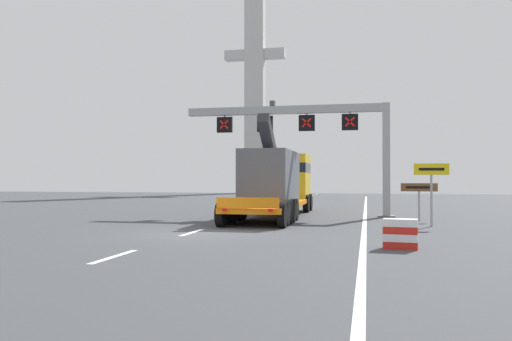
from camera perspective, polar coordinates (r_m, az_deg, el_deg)
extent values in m
plane|color=#424449|center=(20.21, -6.40, -6.87)|extent=(112.00, 112.00, 0.00)
cube|color=silver|center=(14.84, -15.15, -9.01)|extent=(0.20, 2.60, 0.01)
cube|color=silver|center=(20.76, -6.94, -6.70)|extent=(0.20, 2.60, 0.01)
cube|color=silver|center=(26.93, -2.46, -5.36)|extent=(0.20, 2.60, 0.01)
cube|color=silver|center=(33.22, 0.33, -4.51)|extent=(0.20, 2.60, 0.01)
cube|color=silver|center=(39.56, 2.22, -3.93)|extent=(0.20, 2.60, 0.01)
cube|color=silver|center=(45.94, 3.59, -3.50)|extent=(0.20, 2.60, 0.01)
cube|color=silver|center=(52.33, 4.62, -3.18)|extent=(0.20, 2.60, 0.01)
cube|color=silver|center=(58.74, 5.43, -2.93)|extent=(0.20, 2.60, 0.01)
cube|color=silver|center=(65.17, 6.07, -2.72)|extent=(0.20, 2.60, 0.01)
cube|color=silver|center=(71.60, 6.60, -2.56)|extent=(0.20, 2.60, 0.01)
cube|color=silver|center=(31.15, 11.74, -4.74)|extent=(0.20, 63.00, 0.01)
cube|color=#9EA0A5|center=(29.79, 13.95, 1.14)|extent=(0.40, 0.40, 6.30)
cube|color=slate|center=(29.85, 13.97, -4.83)|extent=(0.90, 0.90, 0.08)
cube|color=#9EA0A5|center=(30.36, 3.24, 6.57)|extent=(11.59, 0.44, 0.44)
cube|color=#4C4C51|center=(30.54, 1.82, 7.28)|extent=(0.28, 0.40, 0.28)
cube|color=black|center=(29.94, 10.15, 5.19)|extent=(0.90, 0.24, 0.91)
cube|color=#9EA0A5|center=(30.00, 10.15, 6.15)|extent=(0.08, 0.08, 0.16)
cube|color=red|center=(29.81, 10.15, 5.22)|extent=(0.56, 0.02, 0.56)
cube|color=red|center=(29.81, 10.15, 5.22)|extent=(0.56, 0.02, 0.56)
cube|color=black|center=(30.11, 5.53, 5.15)|extent=(0.90, 0.24, 0.91)
cube|color=#9EA0A5|center=(30.17, 5.53, 6.10)|extent=(0.08, 0.08, 0.16)
cube|color=red|center=(29.98, 5.50, 5.17)|extent=(0.56, 0.02, 0.56)
cube|color=red|center=(29.98, 5.50, 5.17)|extent=(0.56, 0.02, 0.56)
cube|color=black|center=(30.47, 0.99, 5.07)|extent=(0.90, 0.24, 0.91)
cube|color=#9EA0A5|center=(30.53, 0.99, 6.01)|extent=(0.08, 0.08, 0.16)
cone|color=orange|center=(30.36, 0.94, 5.27)|extent=(0.32, 0.32, 0.32)
cube|color=black|center=(31.02, -3.42, 4.97)|extent=(0.90, 0.24, 0.91)
cube|color=#9EA0A5|center=(31.08, -3.42, 5.89)|extent=(0.08, 0.08, 0.16)
cube|color=red|center=(30.90, -3.48, 4.99)|extent=(0.56, 0.02, 0.56)
cube|color=red|center=(30.90, -3.48, 4.99)|extent=(0.56, 0.02, 0.56)
cube|color=orange|center=(27.12, 1.45, -3.80)|extent=(2.91, 10.43, 0.24)
cube|color=orange|center=(21.93, -0.93, -3.53)|extent=(2.66, 0.11, 0.44)
cylinder|color=black|center=(23.04, -3.81, -4.77)|extent=(0.33, 1.10, 1.10)
cylinder|color=black|center=(22.48, 2.87, -4.86)|extent=(0.33, 1.10, 1.10)
cylinder|color=black|center=(24.05, -3.15, -4.60)|extent=(0.33, 1.10, 1.10)
cylinder|color=black|center=(23.52, 3.25, -4.69)|extent=(0.33, 1.10, 1.10)
cylinder|color=black|center=(25.06, -2.55, -4.45)|extent=(0.33, 1.10, 1.10)
cylinder|color=black|center=(24.56, 3.60, -4.53)|extent=(0.33, 1.10, 1.10)
cylinder|color=black|center=(26.08, -1.99, -4.31)|extent=(0.33, 1.10, 1.10)
cylinder|color=black|center=(25.60, 3.92, -4.38)|extent=(0.33, 1.10, 1.10)
cylinder|color=black|center=(27.10, -1.48, -4.18)|extent=(0.33, 1.10, 1.10)
cylinder|color=black|center=(26.64, 4.21, -4.24)|extent=(0.33, 1.10, 1.10)
cube|color=gold|center=(34.10, 3.51, -0.90)|extent=(2.61, 3.23, 3.10)
cube|color=black|center=(34.11, 3.51, 0.27)|extent=(2.64, 3.25, 0.60)
cylinder|color=black|center=(35.20, 1.62, -3.42)|extent=(0.35, 1.10, 1.10)
cylinder|color=black|center=(34.86, 5.81, -3.44)|extent=(0.35, 1.10, 1.10)
cylinder|color=black|center=(33.24, 1.04, -3.57)|extent=(0.35, 1.10, 1.10)
cylinder|color=black|center=(32.87, 5.47, -3.60)|extent=(0.35, 1.10, 1.10)
cube|color=#565B66|center=(27.48, 1.59, -0.70)|extent=(2.44, 5.74, 2.70)
cube|color=#2D2D33|center=(26.71, 1.28, 3.50)|extent=(0.59, 2.95, 2.29)
cube|color=red|center=(22.13, -3.44, -4.28)|extent=(0.20, 0.06, 0.12)
cube|color=red|center=(21.72, 1.58, -4.34)|extent=(0.20, 0.06, 0.12)
cylinder|color=#9EA0A5|center=(24.37, 18.49, -2.54)|extent=(0.10, 0.10, 2.77)
cube|color=yellow|center=(24.30, 18.49, 0.13)|extent=(1.49, 0.06, 0.50)
cube|color=black|center=(24.26, 18.50, 0.14)|extent=(1.07, 0.01, 0.12)
cylinder|color=#9EA0A5|center=(27.41, 17.27, -3.29)|extent=(0.10, 0.10, 1.88)
cube|color=brown|center=(27.33, 17.27, -1.75)|extent=(1.76, 0.06, 0.41)
cube|color=black|center=(27.30, 17.28, -1.75)|extent=(1.27, 0.01, 0.12)
cube|color=red|center=(16.50, 15.40, -7.81)|extent=(1.05, 0.61, 0.23)
cube|color=white|center=(16.48, 15.39, -7.03)|extent=(1.05, 0.61, 0.22)
cube|color=red|center=(16.46, 15.39, -6.25)|extent=(1.05, 0.61, 0.23)
cube|color=white|center=(16.44, 15.39, -5.47)|extent=(1.05, 0.61, 0.23)
cube|color=#B7B7B2|center=(78.85, -0.11, 9.64)|extent=(2.80, 2.00, 33.00)
cube|color=#B7B7B2|center=(79.67, -0.11, 12.44)|extent=(9.00, 1.60, 1.40)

